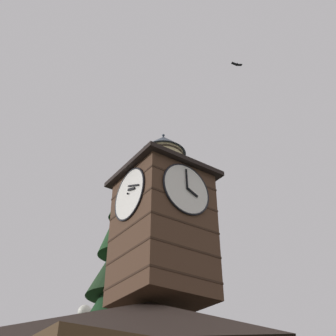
# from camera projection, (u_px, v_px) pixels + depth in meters

# --- Properties ---
(clock_tower) EXTENTS (4.67, 4.67, 9.84)m
(clock_tower) POSITION_uv_depth(u_px,v_px,m) (163.00, 222.00, 21.59)
(clock_tower) COLOR #4C3323
(clock_tower) RESTS_ON building_main
(pine_tree_behind) EXTENTS (6.94, 6.94, 18.35)m
(pine_tree_behind) POSITION_uv_depth(u_px,v_px,m) (117.00, 333.00, 24.25)
(pine_tree_behind) COLOR #473323
(pine_tree_behind) RESTS_ON ground_plane
(moon) EXTENTS (1.71, 1.71, 1.71)m
(moon) POSITION_uv_depth(u_px,v_px,m) (85.00, 312.00, 51.85)
(moon) COLOR silver
(flying_bird_high) EXTENTS (0.69, 0.37, 0.12)m
(flying_bird_high) POSITION_uv_depth(u_px,v_px,m) (237.00, 64.00, 25.91)
(flying_bird_high) COLOR black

